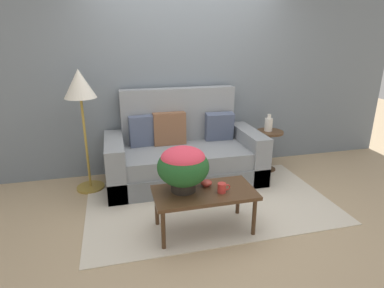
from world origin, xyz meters
TOP-DOWN VIEW (x-y plane):
  - ground_plane at (0.00, 0.00)m, footprint 14.00×14.00m
  - wall_back at (0.00, 1.28)m, footprint 6.40×0.12m
  - area_rug at (0.00, 0.09)m, footprint 2.73×1.63m
  - couch at (-0.14, 0.80)m, footprint 1.97×0.91m
  - coffee_table at (-0.21, -0.41)m, footprint 0.97×0.50m
  - side_table at (1.08, 0.80)m, footprint 0.37×0.37m
  - floor_lamp at (-1.34, 0.81)m, footprint 0.36×0.36m
  - potted_plant at (-0.40, -0.35)m, footprint 0.49×0.49m
  - coffee_mug at (-0.06, -0.47)m, footprint 0.12×0.08m
  - snack_bowl at (-0.17, -0.31)m, footprint 0.11×0.11m
  - table_vase at (1.06, 0.82)m, footprint 0.11×0.11m

SIDE VIEW (x-z plane):
  - ground_plane at x=0.00m, z-range 0.00..0.00m
  - area_rug at x=0.00m, z-range 0.00..0.01m
  - couch at x=-0.14m, z-range -0.24..0.93m
  - coffee_table at x=-0.21m, z-range 0.17..0.59m
  - side_table at x=1.08m, z-range 0.11..0.69m
  - snack_bowl at x=-0.17m, z-range 0.43..0.49m
  - coffee_mug at x=-0.06m, z-range 0.43..0.52m
  - table_vase at x=1.06m, z-range 0.56..0.79m
  - potted_plant at x=-0.40m, z-range 0.47..0.90m
  - floor_lamp at x=-1.34m, z-range 0.46..1.94m
  - wall_back at x=0.00m, z-range 0.00..2.87m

